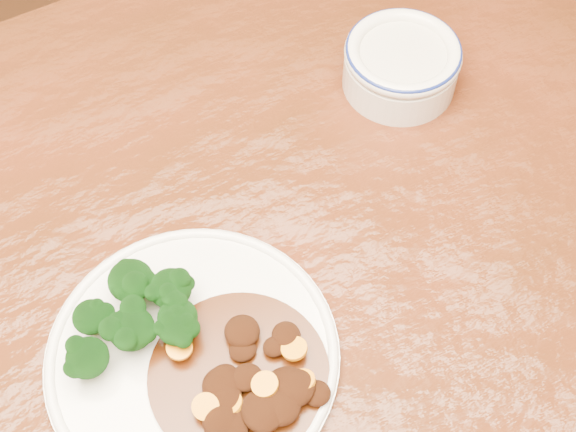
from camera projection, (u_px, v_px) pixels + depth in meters
name	position (u px, v px, depth m)	size (l,w,h in m)	color
dining_table	(187.00, 365.00, 0.78)	(1.61, 1.10, 0.75)	#55200F
dinner_plate	(193.00, 356.00, 0.69)	(0.25, 0.25, 0.02)	white
broccoli_florets	(139.00, 315.00, 0.68)	(0.12, 0.09, 0.04)	olive
mince_stew	(252.00, 384.00, 0.66)	(0.15, 0.15, 0.03)	#411B07
dip_bowl	(401.00, 64.00, 0.84)	(0.12, 0.12, 0.06)	silver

